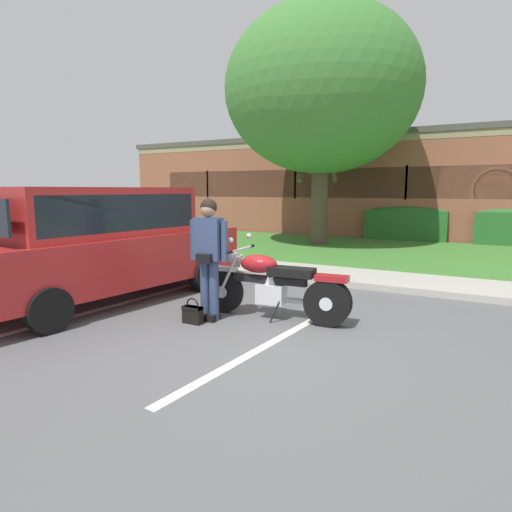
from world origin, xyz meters
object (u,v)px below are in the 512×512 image
(motorcycle, at_px, (279,286))
(handbag, at_px, (193,313))
(parked_suv_adjacent, at_px, (100,243))
(hedge_left, at_px, (406,223))
(shade_tree, at_px, (322,90))
(brick_building, at_px, (426,186))
(rider_person, at_px, (209,250))

(motorcycle, height_order, handbag, motorcycle)
(parked_suv_adjacent, height_order, hedge_left, parked_suv_adjacent)
(handbag, height_order, shade_tree, shade_tree)
(motorcycle, xyz_separation_m, shade_tree, (-2.38, 7.93, 4.39))
(motorcycle, bearing_deg, handbag, -141.92)
(handbag, bearing_deg, brick_building, 87.37)
(handbag, xyz_separation_m, shade_tree, (-1.43, 8.68, 4.73))
(brick_building, bearing_deg, shade_tree, -105.57)
(parked_suv_adjacent, relative_size, brick_building, 0.20)
(rider_person, bearing_deg, handbag, -112.03)
(shade_tree, bearing_deg, motorcycle, -73.29)
(handbag, xyz_separation_m, parked_suv_adjacent, (-2.09, 0.31, 0.81))
(rider_person, xyz_separation_m, shade_tree, (-1.54, 8.42, 3.88))
(handbag, height_order, parked_suv_adjacent, parked_suv_adjacent)
(handbag, distance_m, parked_suv_adjacent, 2.26)
(motorcycle, relative_size, shade_tree, 0.30)
(parked_suv_adjacent, bearing_deg, shade_tree, 85.50)
(hedge_left, bearing_deg, handbag, -94.02)
(motorcycle, distance_m, shade_tree, 9.38)
(brick_building, bearing_deg, hedge_left, -89.42)
(handbag, distance_m, hedge_left, 11.57)
(motorcycle, xyz_separation_m, parked_suv_adjacent, (-3.04, -0.43, 0.48))
(motorcycle, distance_m, brick_building, 15.87)
(rider_person, height_order, shade_tree, shade_tree)
(handbag, distance_m, shade_tree, 9.99)
(hedge_left, bearing_deg, parked_suv_adjacent, -104.50)
(rider_person, xyz_separation_m, hedge_left, (0.71, 11.27, -0.34))
(motorcycle, xyz_separation_m, hedge_left, (-0.14, 10.79, 0.17))
(handbag, relative_size, brick_building, 0.01)
(motorcycle, bearing_deg, shade_tree, 106.71)
(motorcycle, distance_m, hedge_left, 10.79)
(handbag, bearing_deg, motorcycle, 38.08)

